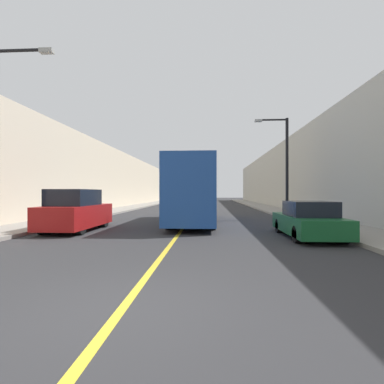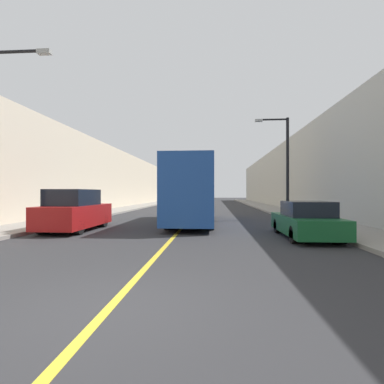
# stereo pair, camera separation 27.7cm
# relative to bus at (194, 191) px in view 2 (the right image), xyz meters

# --- Properties ---
(ground_plane) EXTENTS (200.00, 200.00, 0.00)m
(ground_plane) POSITION_rel_bus_xyz_m (-0.42, -13.10, -1.89)
(ground_plane) COLOR #2D2D30
(sidewalk_left) EXTENTS (2.80, 72.00, 0.15)m
(sidewalk_left) POSITION_rel_bus_xyz_m (-8.11, 16.90, -1.81)
(sidewalk_left) COLOR gray
(sidewalk_left) RESTS_ON ground
(sidewalk_right) EXTENTS (2.80, 72.00, 0.15)m
(sidewalk_right) POSITION_rel_bus_xyz_m (7.27, 16.90, -1.81)
(sidewalk_right) COLOR gray
(sidewalk_right) RESTS_ON ground
(building_row_left) EXTENTS (4.00, 72.00, 6.68)m
(building_row_left) POSITION_rel_bus_xyz_m (-11.51, 16.90, 1.45)
(building_row_left) COLOR beige
(building_row_left) RESTS_ON ground
(building_row_right) EXTENTS (4.00, 72.00, 7.27)m
(building_row_right) POSITION_rel_bus_xyz_m (10.67, 16.90, 1.75)
(building_row_right) COLOR #B7B2A3
(building_row_right) RESTS_ON ground
(road_center_line) EXTENTS (0.16, 72.00, 0.01)m
(road_center_line) POSITION_rel_bus_xyz_m (-0.42, 16.90, -1.88)
(road_center_line) COLOR gold
(road_center_line) RESTS_ON ground
(bus) EXTENTS (2.42, 10.02, 3.56)m
(bus) POSITION_rel_bus_xyz_m (0.00, 0.00, 0.00)
(bus) COLOR #1E4793
(bus) RESTS_ON ground
(parked_suv_left) EXTENTS (1.91, 4.58, 1.94)m
(parked_suv_left) POSITION_rel_bus_xyz_m (-5.37, -3.82, -0.99)
(parked_suv_left) COLOR maroon
(parked_suv_left) RESTS_ON ground
(car_right_near) EXTENTS (1.85, 4.50, 1.45)m
(car_right_near) POSITION_rel_bus_xyz_m (4.83, -5.37, -1.23)
(car_right_near) COLOR #145128
(car_right_near) RESTS_ON ground
(street_lamp_left) EXTENTS (2.28, 0.24, 7.02)m
(street_lamp_left) POSITION_rel_bus_xyz_m (-6.82, -6.84, 2.26)
(street_lamp_left) COLOR black
(street_lamp_left) RESTS_ON sidewalk_left
(street_lamp_right) EXTENTS (2.28, 0.24, 6.71)m
(street_lamp_right) POSITION_rel_bus_xyz_m (5.96, 3.16, 2.10)
(street_lamp_right) COLOR black
(street_lamp_right) RESTS_ON sidewalk_right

